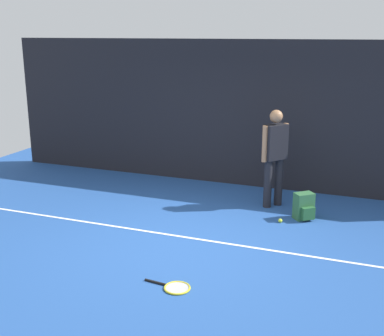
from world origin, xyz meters
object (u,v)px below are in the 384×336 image
tennis_racket (175,287)px  backpack (304,207)px  tennis_ball_near_player (280,221)px  tennis_player (275,152)px

tennis_racket → backpack: (1.09, 2.84, 0.20)m
tennis_ball_near_player → backpack: bearing=41.9°
tennis_player → tennis_racket: bearing=31.3°
tennis_racket → tennis_ball_near_player: tennis_ball_near_player is taller
tennis_racket → backpack: 3.05m
tennis_player → backpack: size_ratio=3.86×
tennis_racket → backpack: backpack is taller
tennis_racket → tennis_ball_near_player: bearing=79.2°
tennis_player → backpack: tennis_player is taller
tennis_player → tennis_racket: size_ratio=2.71×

